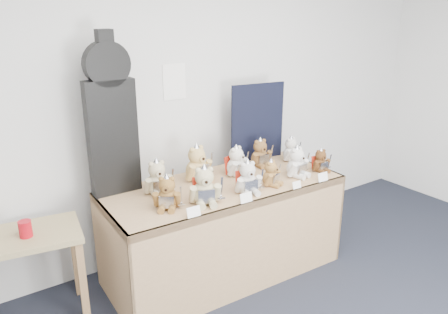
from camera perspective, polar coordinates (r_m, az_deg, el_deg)
room_shell at (r=3.74m, az=-6.49°, el=9.72°), size 6.00×6.00×6.00m
display_table at (r=3.51m, az=0.68°, el=-6.55°), size 1.95×0.86×0.80m
side_table at (r=3.33m, az=-25.32°, el=-11.17°), size 0.89×0.59×0.69m
guitar_case at (r=3.28m, az=-14.54°, el=5.09°), size 0.37×0.11×1.20m
navy_board at (r=4.00m, az=4.39°, el=4.56°), size 0.53×0.09×0.71m
red_cup at (r=3.21m, az=-24.52°, el=-8.54°), size 0.09×0.09×0.11m
teddy_front_far_left at (r=3.07m, az=-7.44°, el=-4.82°), size 0.22×0.22×0.27m
teddy_front_left at (r=3.12m, az=-2.55°, el=-3.97°), size 0.26×0.25×0.32m
teddy_front_centre at (r=3.30m, az=3.11°, el=-2.87°), size 0.23×0.21×0.29m
teddy_front_right at (r=3.47m, az=6.19°, el=-2.23°), size 0.20×0.18×0.23m
teddy_front_far_right at (r=3.67m, az=9.51°, el=-0.81°), size 0.24×0.21×0.29m
teddy_front_end at (r=3.84m, az=12.51°, el=-0.55°), size 0.18×0.16×0.22m
teddy_back_left at (r=3.32m, az=-8.68°, el=-2.83°), size 0.24×0.21×0.30m
teddy_back_centre_left at (r=3.54m, az=-3.48°, el=-1.02°), size 0.28×0.24×0.33m
teddy_back_centre_right at (r=3.65m, az=1.66°, el=-0.72°), size 0.24×0.22×0.29m
teddy_back_right at (r=3.89m, az=4.77°, el=0.42°), size 0.23×0.19×0.28m
teddy_back_end at (r=4.05m, az=8.77°, el=0.89°), size 0.21×0.19×0.25m
entry_card_a at (r=2.96m, az=-3.98°, el=-7.16°), size 0.10×0.02×0.07m
entry_card_b at (r=3.16m, az=2.91°, el=-5.33°), size 0.10×0.02×0.07m
entry_card_c at (r=3.45m, az=9.48°, el=-3.62°), size 0.08×0.02×0.06m
entry_card_d at (r=3.63m, az=12.80°, el=-2.56°), size 0.10×0.02×0.07m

